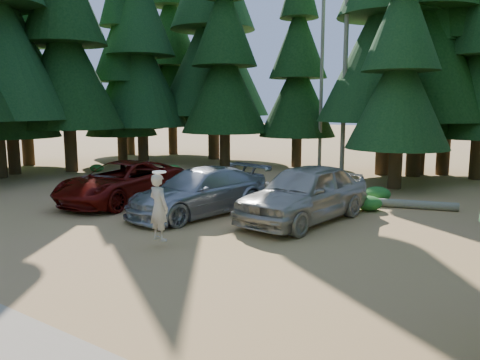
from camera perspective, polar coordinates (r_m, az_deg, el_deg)
The scene contains 18 objects.
ground at distance 14.29m, azimuth -13.80°, elevation -6.43°, with size 160.00×160.00×0.00m, color tan.
forest_belt_north at distance 26.51m, azimuth 11.07°, elevation 0.73°, with size 36.00×7.00×22.00m, color black, non-canonical shape.
snag_front at distance 25.58m, azimuth 12.72°, elevation 13.86°, with size 0.24×0.24×12.00m, color #736D5C.
snag_back at distance 27.68m, azimuth 9.90°, elevation 11.48°, with size 0.20×0.20×10.00m, color #736D5C.
red_pickup at distance 18.89m, azimuth -14.15°, elevation -0.24°, with size 2.64×5.72×1.59m, color #5E0B08.
silver_minivan_center at distance 16.33m, azimuth -4.94°, elevation -1.41°, with size 2.23×5.49×1.59m, color #A4A6AC.
silver_minivan_right at distance 15.42m, azimuth 7.88°, elevation -1.56°, with size 2.21×5.50×1.87m, color #ADA799.
frisbee_player at distance 12.60m, azimuth -9.87°, elevation -3.25°, with size 0.72×0.53×1.86m.
log_left at distance 24.59m, azimuth -8.80°, elevation 0.51°, with size 0.30×0.30×4.21m, color #736D5C.
log_mid at distance 21.70m, azimuth 9.34°, elevation -0.66°, with size 0.29×0.29×3.49m, color #736D5C.
log_right at distance 18.37m, azimuth 17.56°, elevation -2.67°, with size 0.31×0.31×4.88m, color #736D5C.
shrub_far_left at distance 26.05m, azimuth -8.21°, elevation 1.26°, with size 0.98×0.98×0.54m, color #1F6922.
shrub_left at distance 23.52m, azimuth -11.19°, elevation 0.34°, with size 0.96×0.96×0.53m, color #1F6922.
shrub_center_left at distance 22.87m, azimuth -2.74°, elevation 0.57°, with size 1.42×1.42×0.78m, color #1F6922.
shrub_center_right at distance 21.44m, azimuth 7.61°, elevation -0.46°, with size 0.88×0.88×0.48m, color #1F6922.
shrub_right at distance 19.36m, azimuth 16.37°, elevation -1.63°, with size 1.06×1.06×0.58m, color #1F6922.
shrub_far_right at distance 17.58m, azimuth 15.40°, elevation -2.73°, with size 0.96×0.96×0.53m, color #1F6922.
shrub_edge_west at distance 28.15m, azimuth -17.06°, elevation 1.41°, with size 0.78×0.78×0.43m, color #1F6922.
Camera 1 is at (10.35, -9.12, 3.74)m, focal length 35.00 mm.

